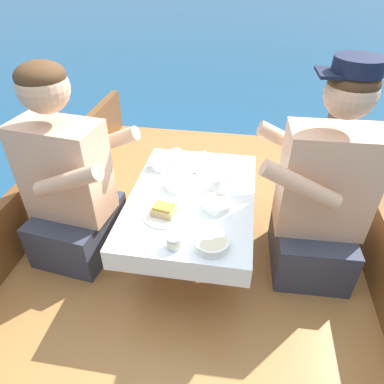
{
  "coord_description": "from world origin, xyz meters",
  "views": [
    {
      "loc": [
        0.22,
        -1.27,
        1.69
      ],
      "look_at": [
        0.0,
        0.06,
        0.72
      ],
      "focal_mm": 32.0,
      "sensor_mm": 36.0,
      "label": 1
    }
  ],
  "objects_px": {
    "person_starboard": "(321,198)",
    "sandwich": "(164,210)",
    "person_port": "(69,186)",
    "tin_can": "(174,242)",
    "coffee_cup_port": "(177,154)",
    "coffee_cup_starboard": "(215,183)"
  },
  "relations": [
    {
      "from": "person_starboard",
      "to": "tin_can",
      "type": "relative_size",
      "value": 15.71
    },
    {
      "from": "coffee_cup_starboard",
      "to": "tin_can",
      "type": "xyz_separation_m",
      "value": [
        -0.12,
        -0.43,
        -0.01
      ]
    },
    {
      "from": "person_port",
      "to": "person_starboard",
      "type": "bearing_deg",
      "value": 11.14
    },
    {
      "from": "person_port",
      "to": "coffee_cup_starboard",
      "type": "height_order",
      "value": "person_port"
    },
    {
      "from": "person_starboard",
      "to": "sandwich",
      "type": "bearing_deg",
      "value": 12.96
    },
    {
      "from": "sandwich",
      "to": "coffee_cup_port",
      "type": "distance_m",
      "value": 0.51
    },
    {
      "from": "sandwich",
      "to": "coffee_cup_port",
      "type": "relative_size",
      "value": 1.22
    },
    {
      "from": "person_starboard",
      "to": "coffee_cup_starboard",
      "type": "xyz_separation_m",
      "value": [
        -0.5,
        0.06,
        -0.01
      ]
    },
    {
      "from": "person_port",
      "to": "sandwich",
      "type": "height_order",
      "value": "person_port"
    },
    {
      "from": "person_port",
      "to": "person_starboard",
      "type": "distance_m",
      "value": 1.21
    },
    {
      "from": "coffee_cup_starboard",
      "to": "coffee_cup_port",
      "type": "bearing_deg",
      "value": 133.36
    },
    {
      "from": "person_port",
      "to": "tin_can",
      "type": "height_order",
      "value": "person_port"
    },
    {
      "from": "tin_can",
      "to": "coffee_cup_port",
      "type": "bearing_deg",
      "value": 100.62
    },
    {
      "from": "person_port",
      "to": "coffee_cup_port",
      "type": "relative_size",
      "value": 10.79
    },
    {
      "from": "person_starboard",
      "to": "sandwich",
      "type": "distance_m",
      "value": 0.73
    },
    {
      "from": "person_starboard",
      "to": "tin_can",
      "type": "height_order",
      "value": "person_starboard"
    },
    {
      "from": "person_starboard",
      "to": "coffee_cup_port",
      "type": "xyz_separation_m",
      "value": [
        -0.74,
        0.32,
        -0.01
      ]
    },
    {
      "from": "coffee_cup_port",
      "to": "person_starboard",
      "type": "bearing_deg",
      "value": -23.34
    },
    {
      "from": "coffee_cup_port",
      "to": "tin_can",
      "type": "xyz_separation_m",
      "value": [
        0.13,
        -0.7,
        0.0
      ]
    },
    {
      "from": "coffee_cup_starboard",
      "to": "tin_can",
      "type": "height_order",
      "value": "coffee_cup_starboard"
    },
    {
      "from": "person_starboard",
      "to": "sandwich",
      "type": "xyz_separation_m",
      "value": [
        -0.7,
        -0.19,
        -0.01
      ]
    },
    {
      "from": "sandwich",
      "to": "coffee_cup_port",
      "type": "bearing_deg",
      "value": 94.94
    }
  ]
}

